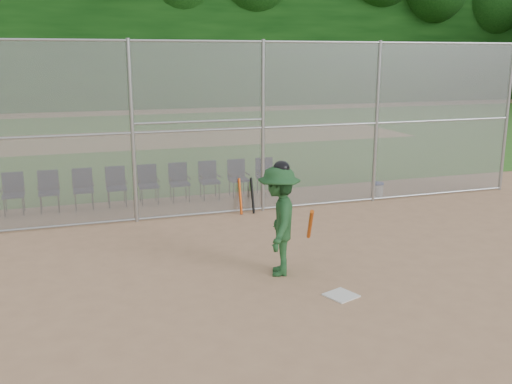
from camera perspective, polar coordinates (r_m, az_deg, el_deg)
name	(u,v)px	position (r m, az deg, el deg)	size (l,w,h in m)	color
ground	(307,296)	(9.02, 5.09, -10.36)	(100.00, 100.00, 0.00)	tan
grass_strip	(147,139)	(26.02, -10.86, 5.21)	(100.00, 100.00, 0.00)	#2C641E
dirt_patch_far	(147,139)	(26.02, -10.86, 5.22)	(24.00, 24.00, 0.00)	tan
backstop_fence	(221,126)	(13.08, -3.48, 6.56)	(16.09, 0.09, 4.00)	gray
treeline	(135,14)	(27.81, -11.97, 17.04)	(81.00, 60.00, 11.00)	black
home_plate	(341,295)	(9.10, 8.50, -10.19)	(0.43, 0.43, 0.02)	silver
batter_at_plate	(279,220)	(9.58, 2.30, -2.82)	(1.09, 1.41, 1.97)	#1E4B25
water_cooler	(377,190)	(15.32, 12.05, 0.21)	(0.31, 0.31, 0.40)	white
spare_bats	(246,196)	(13.43, -0.97, -0.39)	(0.36, 0.28, 0.84)	#D84C14
chair_1	(13,194)	(14.51, -23.10, -0.20)	(0.54, 0.52, 0.96)	black
chair_2	(49,192)	(14.46, -20.00, 0.03)	(0.54, 0.52, 0.96)	black
chair_3	(83,189)	(14.45, -16.89, 0.26)	(0.54, 0.52, 0.96)	black
chair_4	(116,187)	(14.48, -13.78, 0.49)	(0.54, 0.52, 0.96)	black
chair_5	(149,185)	(14.56, -10.69, 0.71)	(0.54, 0.52, 0.96)	black
chair_6	(180,183)	(14.68, -7.65, 0.93)	(0.54, 0.52, 0.96)	black
chair_7	(210,181)	(14.84, -4.66, 1.15)	(0.54, 0.52, 0.96)	black
chair_8	(239,179)	(15.04, -1.75, 1.35)	(0.54, 0.52, 0.96)	black
chair_9	(267,177)	(15.28, 1.08, 1.55)	(0.54, 0.52, 0.96)	black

